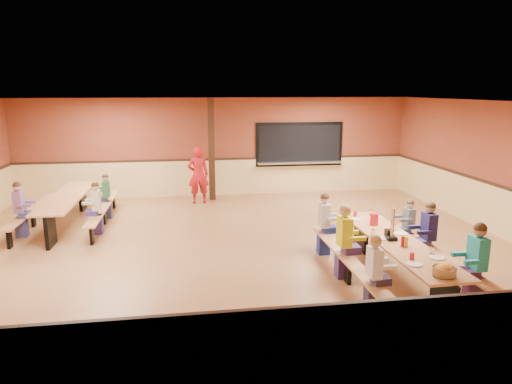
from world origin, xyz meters
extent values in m
plane|color=brown|center=(0.00, 0.00, 0.00)|extent=(12.00, 12.00, 0.00)
cube|color=brown|center=(0.00, 5.00, 1.50)|extent=(12.00, 0.04, 3.00)
cube|color=brown|center=(0.00, -5.00, 1.50)|extent=(12.00, 0.04, 3.00)
cube|color=brown|center=(6.00, 0.00, 1.50)|extent=(0.04, 10.00, 3.00)
cube|color=white|center=(0.00, 0.00, 3.00)|extent=(12.00, 10.00, 0.04)
cube|color=black|center=(2.60, 4.97, 1.55)|extent=(2.60, 0.06, 1.20)
cube|color=silver|center=(2.60, 4.88, 0.98)|extent=(2.70, 0.28, 0.06)
cube|color=black|center=(-0.20, 4.40, 1.50)|extent=(0.18, 0.18, 3.00)
cube|color=#BA7849|center=(2.57, -2.05, 0.72)|extent=(0.75, 3.60, 0.04)
cube|color=black|center=(2.57, -3.60, 0.35)|extent=(0.08, 0.60, 0.70)
cube|color=black|center=(2.57, -0.50, 0.35)|extent=(0.08, 0.60, 0.70)
cube|color=#BA7849|center=(1.75, -2.05, 0.43)|extent=(0.26, 3.60, 0.04)
cube|color=black|center=(1.75, -2.05, 0.21)|extent=(0.06, 0.18, 0.41)
cube|color=#BA7849|center=(3.40, -2.05, 0.43)|extent=(0.26, 3.60, 0.04)
cube|color=black|center=(3.40, -2.05, 0.21)|extent=(0.06, 0.18, 0.41)
cube|color=#BA7849|center=(-3.81, 2.25, 0.72)|extent=(0.75, 3.60, 0.04)
cube|color=black|center=(-3.81, 0.70, 0.35)|extent=(0.08, 0.60, 0.70)
cube|color=black|center=(-3.81, 3.80, 0.35)|extent=(0.08, 0.60, 0.70)
cube|color=#BA7849|center=(-4.64, 2.25, 0.43)|extent=(0.26, 3.60, 0.04)
cube|color=black|center=(-4.64, 2.25, 0.21)|extent=(0.06, 0.18, 0.41)
cube|color=#BA7849|center=(-2.99, 2.25, 0.43)|extent=(0.26, 3.60, 0.04)
cube|color=black|center=(-2.99, 2.25, 0.21)|extent=(0.06, 0.18, 0.41)
imported|color=#B31419|center=(-0.62, 4.01, 0.83)|extent=(0.65, 0.47, 1.67)
cylinder|color=red|center=(2.55, -1.17, 0.85)|extent=(0.16, 0.16, 0.22)
cube|color=black|center=(2.52, -1.88, 0.80)|extent=(0.10, 0.14, 0.13)
cylinder|color=yellow|center=(2.59, -2.40, 0.82)|extent=(0.06, 0.06, 0.17)
cylinder|color=#B2140F|center=(2.53, -2.37, 0.82)|extent=(0.06, 0.06, 0.17)
cube|color=black|center=(2.50, -2.04, 0.77)|extent=(0.16, 0.16, 0.06)
cube|color=#BA7849|center=(2.50, -2.04, 1.05)|extent=(0.02, 0.09, 0.50)
camera|label=1|loc=(-0.89, -9.01, 3.26)|focal=32.00mm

